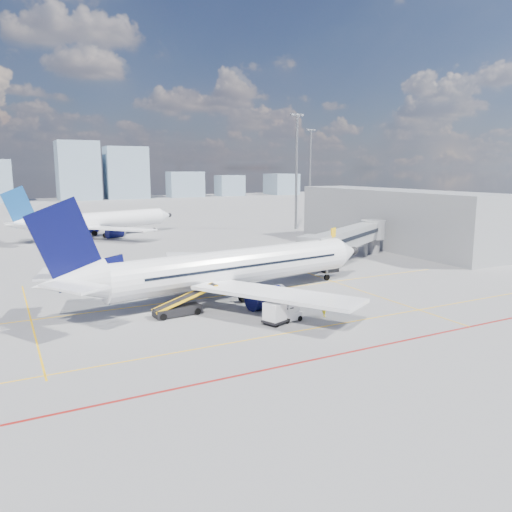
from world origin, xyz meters
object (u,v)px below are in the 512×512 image
at_px(baggage_tug, 289,314).
at_px(belt_loader, 179,308).
at_px(main_aircraft, 225,269).
at_px(second_aircraft, 96,221).
at_px(cargo_dolly, 281,310).
at_px(ramp_worker, 324,308).

relative_size(baggage_tug, belt_loader, 0.32).
distance_m(main_aircraft, baggage_tug, 10.62).
bearing_deg(belt_loader, main_aircraft, 25.82).
height_order(second_aircraft, cargo_dolly, second_aircraft).
relative_size(main_aircraft, ramp_worker, 23.46).
bearing_deg(cargo_dolly, baggage_tug, -26.97).
height_order(second_aircraft, ramp_worker, second_aircraft).
bearing_deg(baggage_tug, main_aircraft, 94.92).
distance_m(main_aircraft, cargo_dolly, 10.32).
relative_size(main_aircraft, baggage_tug, 18.84).
bearing_deg(second_aircraft, belt_loader, -110.21).
bearing_deg(ramp_worker, cargo_dolly, 94.81).
relative_size(main_aircraft, belt_loader, 5.98).
relative_size(second_aircraft, ramp_worker, 21.05).
height_order(main_aircraft, ramp_worker, main_aircraft).
relative_size(baggage_tug, ramp_worker, 1.25).
relative_size(cargo_dolly, ramp_worker, 2.40).
xyz_separation_m(main_aircraft, baggage_tug, (1.84, -10.13, -2.57)).
xyz_separation_m(belt_loader, ramp_worker, (11.93, -6.72, 0.15)).
distance_m(main_aircraft, belt_loader, 7.83).
bearing_deg(belt_loader, baggage_tug, -42.17).
xyz_separation_m(second_aircraft, baggage_tug, (5.12, -66.02, -2.57)).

